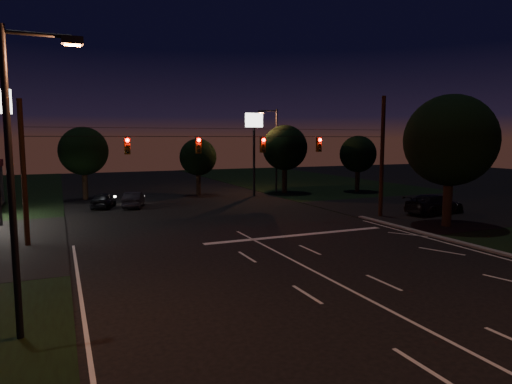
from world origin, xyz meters
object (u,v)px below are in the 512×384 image
car_cross (434,204)px  car_oncoming_a (103,200)px  utility_pole_right (380,216)px  tree_right_near (449,142)px  car_oncoming_b (134,199)px

car_cross → car_oncoming_a: bearing=51.4°
utility_pole_right → car_oncoming_a: size_ratio=2.31×
utility_pole_right → tree_right_near: size_ratio=1.03×
car_oncoming_a → car_oncoming_b: (2.44, -0.70, 0.00)m
utility_pole_right → car_cross: utility_pole_right is taller
tree_right_near → car_oncoming_b: tree_right_near is taller
tree_right_near → car_oncoming_a: 27.48m
tree_right_near → car_oncoming_b: bearing=136.7°
tree_right_near → car_oncoming_a: tree_right_near is taller
car_oncoming_b → utility_pole_right: bearing=159.7°
utility_pole_right → car_cross: bearing=-10.5°
car_cross → car_oncoming_b: bearing=50.0°
tree_right_near → car_oncoming_b: 25.24m
car_oncoming_b → car_cross: (21.01, -12.99, 0.11)m
car_oncoming_b → car_oncoming_a: bearing=-0.0°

